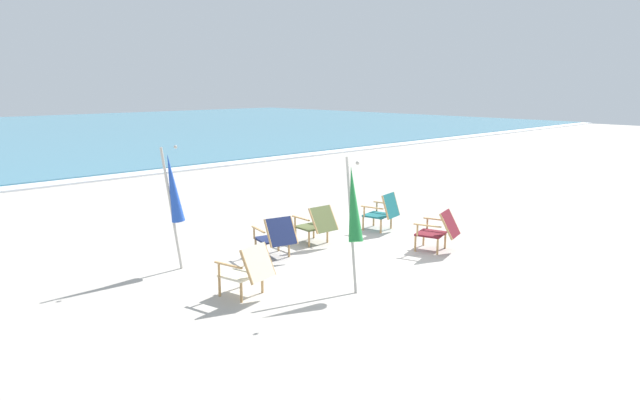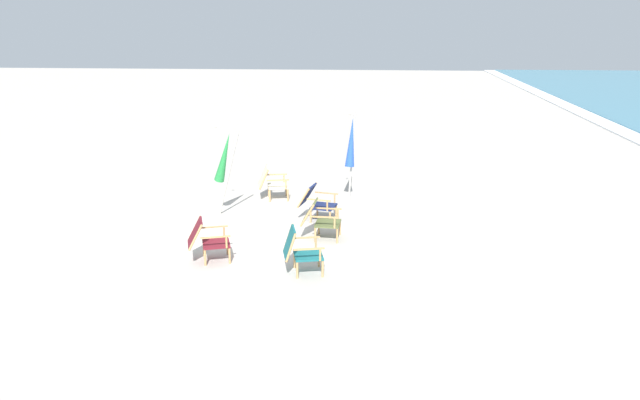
{
  "view_description": "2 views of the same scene",
  "coord_description": "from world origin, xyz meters",
  "views": [
    {
      "loc": [
        -7.29,
        -6.59,
        3.1
      ],
      "look_at": [
        0.42,
        1.48,
        0.82
      ],
      "focal_mm": 32.0,
      "sensor_mm": 36.0,
      "label": 1
    },
    {
      "loc": [
        11.85,
        2.18,
        4.28
      ],
      "look_at": [
        0.12,
        1.3,
        0.79
      ],
      "focal_mm": 35.0,
      "sensor_mm": 36.0,
      "label": 2
    }
  ],
  "objects": [
    {
      "name": "beach_chair_front_left",
      "position": [
        0.15,
        1.29,
        0.42
      ],
      "size": [
        0.63,
        0.8,
        0.78
      ],
      "color": "#515B33",
      "rests_on": "ground"
    },
    {
      "name": "beach_chair_front_right",
      "position": [
        -2.52,
        -0.08,
        0.43
      ],
      "size": [
        0.71,
        0.82,
        0.8
      ],
      "color": "beige",
      "rests_on": "ground"
    },
    {
      "name": "beach_chair_back_left",
      "position": [
        -1.02,
        1.13,
        0.42
      ],
      "size": [
        0.73,
        0.88,
        0.78
      ],
      "color": "#19234C",
      "rests_on": "ground"
    },
    {
      "name": "beach_chair_mid_center",
      "position": [
        1.49,
        -0.65,
        0.42
      ],
      "size": [
        0.77,
        0.88,
        0.79
      ],
      "color": "maroon",
      "rests_on": "ground"
    },
    {
      "name": "ground_plane",
      "position": [
        0.0,
        0.0,
        0.0
      ],
      "size": [
        80.0,
        80.0,
        0.0
      ],
      "primitive_type": "plane",
      "color": "#B2AAA0"
    },
    {
      "name": "umbrella_furled_blue",
      "position": [
        -2.63,
        1.83,
        1.39
      ],
      "size": [
        0.41,
        0.36,
        2.12
      ],
      "color": "#B7B2A8",
      "rests_on": "ground"
    },
    {
      "name": "umbrella_furled_green",
      "position": [
        -1.13,
        -0.87,
        1.32
      ],
      "size": [
        0.54,
        0.73,
        2.02
      ],
      "color": "#B7B2A8",
      "rests_on": "ground"
    },
    {
      "name": "beach_chair_back_right",
      "position": [
        1.92,
        1.09,
        0.43
      ],
      "size": [
        0.7,
        0.77,
        0.82
      ],
      "color": "#196066",
      "rests_on": "ground"
    },
    {
      "name": "surf_band",
      "position": [
        0.0,
        12.04,
        0.03
      ],
      "size": [
        80.0,
        1.1,
        0.06
      ],
      "primitive_type": "cube",
      "color": "white",
      "rests_on": "ground"
    }
  ]
}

